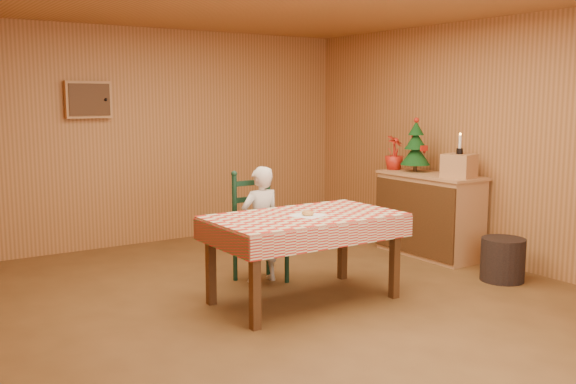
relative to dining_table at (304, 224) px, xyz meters
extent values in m
plane|color=brown|center=(-0.05, -0.02, -0.69)|extent=(6.00, 6.00, 0.00)
cube|color=#AF723F|center=(-0.05, 2.98, 0.61)|extent=(5.00, 0.10, 2.60)
cube|color=#AF723F|center=(2.45, -0.02, 0.61)|extent=(0.10, 6.00, 2.60)
cube|color=tan|center=(-0.95, 2.92, 1.06)|extent=(0.52, 0.08, 0.42)
cube|color=#4B2B14|center=(-0.95, 2.88, 1.06)|extent=(0.46, 0.02, 0.36)
sphere|color=black|center=(-0.77, 2.86, 1.06)|extent=(0.04, 0.04, 0.04)
cube|color=#4B2B14|center=(0.00, 0.00, 0.03)|extent=(1.60, 0.90, 0.06)
cube|color=#4B2B14|center=(-0.72, -0.37, -0.34)|extent=(0.07, 0.07, 0.69)
cube|color=#4B2B14|center=(0.72, -0.37, -0.34)|extent=(0.07, 0.07, 0.69)
cube|color=#4B2B14|center=(-0.72, 0.37, -0.34)|extent=(0.07, 0.07, 0.69)
cube|color=#4B2B14|center=(0.72, 0.37, -0.34)|extent=(0.07, 0.07, 0.69)
cube|color=#B12217|center=(0.00, 0.00, 0.07)|extent=(1.64, 0.94, 0.02)
cube|color=#B12217|center=(0.00, -0.47, -0.03)|extent=(1.64, 0.02, 0.18)
cube|color=#B12217|center=(0.00, 0.47, -0.03)|extent=(1.64, 0.02, 0.18)
cube|color=#305C2A|center=(-0.82, 0.00, -0.03)|extent=(0.02, 0.94, 0.18)
cube|color=#305C2A|center=(0.82, 0.00, -0.03)|extent=(0.02, 0.94, 0.18)
cube|color=black|center=(0.00, 0.73, -0.26)|extent=(0.44, 0.40, 0.04)
cylinder|color=black|center=(-0.19, 0.56, -0.48)|extent=(0.04, 0.04, 0.41)
cylinder|color=black|center=(0.19, 0.56, -0.48)|extent=(0.04, 0.04, 0.41)
cylinder|color=black|center=(-0.19, 0.90, -0.48)|extent=(0.04, 0.04, 0.41)
cylinder|color=black|center=(0.19, 0.90, -0.48)|extent=(0.04, 0.04, 0.41)
cylinder|color=black|center=(-0.19, 0.90, 0.06)|extent=(0.05, 0.05, 0.60)
sphere|color=black|center=(-0.19, 0.90, 0.36)|extent=(0.06, 0.06, 0.06)
cylinder|color=black|center=(0.19, 0.90, 0.06)|extent=(0.05, 0.05, 0.60)
sphere|color=black|center=(0.19, 0.90, 0.36)|extent=(0.06, 0.06, 0.06)
cube|color=black|center=(0.00, 0.90, -0.06)|extent=(0.38, 0.03, 0.05)
cube|color=black|center=(0.00, 0.90, 0.10)|extent=(0.38, 0.03, 0.05)
cube|color=black|center=(0.00, 0.90, 0.26)|extent=(0.38, 0.03, 0.05)
imported|color=silver|center=(0.00, 0.73, -0.13)|extent=(0.41, 0.27, 1.12)
cube|color=white|center=(0.00, -0.05, 0.08)|extent=(0.33, 0.33, 0.00)
torus|color=#CF934A|center=(0.00, -0.05, 0.10)|extent=(0.11, 0.11, 0.04)
cube|color=tan|center=(2.14, 0.59, -0.24)|extent=(0.50, 1.20, 0.90)
cube|color=tan|center=(2.14, 0.59, 0.23)|extent=(0.54, 1.24, 0.03)
cube|color=#4B2B14|center=(1.88, 0.59, -0.24)|extent=(0.02, 1.20, 0.80)
cube|color=tan|center=(2.14, 0.19, 0.37)|extent=(0.37, 0.37, 0.25)
cylinder|color=#4B2B14|center=(2.14, 0.84, 0.28)|extent=(0.04, 0.04, 0.08)
cone|color=#0C3411|center=(2.14, 0.84, 0.44)|extent=(0.34, 0.34, 0.24)
cone|color=#0C3411|center=(2.14, 0.84, 0.60)|extent=(0.26, 0.26, 0.20)
cone|color=#0C3411|center=(2.14, 0.84, 0.74)|extent=(0.18, 0.18, 0.16)
sphere|color=#AE1C10|center=(2.14, 0.84, 0.83)|extent=(0.06, 0.06, 0.06)
cube|color=#AE1C10|center=(2.12, 0.69, 0.52)|extent=(0.10, 0.02, 0.06)
sphere|color=#AE1C10|center=(2.22, 0.78, 0.47)|extent=(0.04, 0.04, 0.04)
sphere|color=#AE1C10|center=(2.07, 0.89, 0.54)|extent=(0.04, 0.04, 0.04)
sphere|color=#AE1C10|center=(2.18, 0.93, 0.64)|extent=(0.04, 0.04, 0.04)
imported|color=#AE1C10|center=(2.09, 1.14, 0.44)|extent=(0.29, 0.29, 0.40)
cylinder|color=black|center=(2.14, 0.19, 0.52)|extent=(0.07, 0.07, 0.06)
cylinder|color=white|center=(2.14, 0.19, 0.62)|extent=(0.03, 0.03, 0.14)
sphere|color=orange|center=(2.14, 0.19, 0.70)|extent=(0.02, 0.02, 0.02)
cylinder|color=black|center=(1.98, -0.55, -0.48)|extent=(0.47, 0.47, 0.42)
camera|label=1|loc=(-3.13, -4.45, 1.07)|focal=40.00mm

